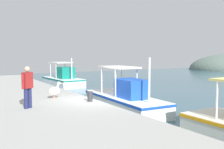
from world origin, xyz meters
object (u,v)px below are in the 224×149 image
object	(u,v)px
fishing_boat_nearest	(63,79)
mooring_bollard_nearest	(23,75)
fishing_boat_second	(125,99)
pelican	(55,90)
fisherman_standing	(28,85)
mooring_bollard_second	(90,96)

from	to	relation	value
fishing_boat_nearest	mooring_bollard_nearest	size ratio (longest dim) A/B	10.96
fishing_boat_second	mooring_bollard_nearest	distance (m)	14.21
pelican	fisherman_standing	distance (m)	2.46
fishing_boat_second	mooring_bollard_nearest	size ratio (longest dim) A/B	12.28
fisherman_standing	mooring_bollard_nearest	size ratio (longest dim) A/B	3.40
fisherman_standing	mooring_bollard_second	world-z (taller)	fisherman_standing
fishing_boat_second	pelican	bearing A→B (deg)	-107.03
fishing_boat_nearest	pelican	bearing A→B (deg)	-22.25
pelican	mooring_bollard_nearest	size ratio (longest dim) A/B	1.90
fishing_boat_nearest	pelican	xyz separation A→B (m)	(10.86, -4.44, 0.58)
mooring_bollard_nearest	mooring_bollard_second	size ratio (longest dim) A/B	1.07
fishing_boat_second	pelican	size ratio (longest dim) A/B	6.45
fishing_boat_second	fisherman_standing	size ratio (longest dim) A/B	3.61
fishing_boat_second	mooring_bollard_nearest	bearing A→B (deg)	-170.44
fishing_boat_nearest	mooring_bollard_second	distance (m)	12.95
fishing_boat_nearest	fishing_boat_second	distance (m)	11.97
fishing_boat_nearest	mooring_bollard_nearest	bearing A→B (deg)	-122.27
pelican	fisherman_standing	bearing A→B (deg)	-44.53
fishing_boat_nearest	mooring_bollard_second	world-z (taller)	fishing_boat_nearest
mooring_bollard_nearest	fisherman_standing	bearing A→B (deg)	-10.97
mooring_bollard_second	fishing_boat_nearest	bearing A→B (deg)	165.28
mooring_bollard_nearest	pelican	bearing A→B (deg)	-5.10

